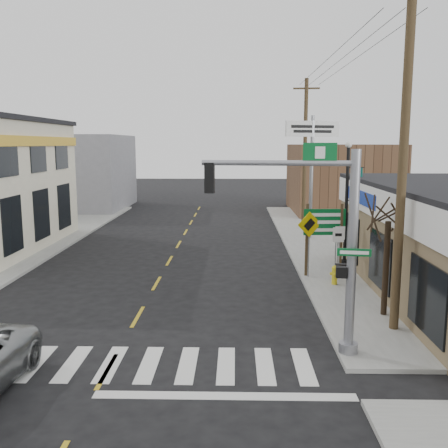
{
  "coord_description": "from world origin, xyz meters",
  "views": [
    {
      "loc": [
        3.22,
        -11.75,
        5.67
      ],
      "look_at": [
        2.82,
        6.02,
        2.8
      ],
      "focal_mm": 40.0,
      "sensor_mm": 36.0,
      "label": 1
    }
  ],
  "objects_px": {
    "traffic_signal_pole": "(327,230)",
    "utility_pole_far": "(305,153)",
    "fire_hydrant": "(335,274)",
    "utility_pole_near": "(403,154)",
    "lamp_post": "(348,195)",
    "bare_tree": "(389,204)",
    "guide_sign": "(324,230)",
    "dance_center_sign": "(312,147)"
  },
  "relations": [
    {
      "from": "lamp_post",
      "to": "dance_center_sign",
      "type": "distance_m",
      "value": 7.47
    },
    {
      "from": "utility_pole_far",
      "to": "utility_pole_near",
      "type": "bearing_deg",
      "value": -85.1
    },
    {
      "from": "fire_hydrant",
      "to": "utility_pole_near",
      "type": "bearing_deg",
      "value": -79.73
    },
    {
      "from": "guide_sign",
      "to": "utility_pole_near",
      "type": "xyz_separation_m",
      "value": [
        1.1,
        -6.09,
        3.27
      ]
    },
    {
      "from": "traffic_signal_pole",
      "to": "utility_pole_far",
      "type": "xyz_separation_m",
      "value": [
        2.11,
        19.95,
        1.62
      ]
    },
    {
      "from": "traffic_signal_pole",
      "to": "guide_sign",
      "type": "height_order",
      "value": "traffic_signal_pole"
    },
    {
      "from": "guide_sign",
      "to": "lamp_post",
      "type": "xyz_separation_m",
      "value": [
        1.31,
        1.64,
        1.29
      ]
    },
    {
      "from": "dance_center_sign",
      "to": "bare_tree",
      "type": "distance_m",
      "value": 13.74
    },
    {
      "from": "bare_tree",
      "to": "utility_pole_far",
      "type": "xyz_separation_m",
      "value": [
        -0.39,
        16.88,
        1.29
      ]
    },
    {
      "from": "bare_tree",
      "to": "utility_pole_near",
      "type": "distance_m",
      "value": 2.03
    },
    {
      "from": "utility_pole_near",
      "to": "utility_pole_far",
      "type": "xyz_separation_m",
      "value": [
        -0.33,
        18.14,
        -0.31
      ]
    },
    {
      "from": "bare_tree",
      "to": "utility_pole_far",
      "type": "bearing_deg",
      "value": 91.33
    },
    {
      "from": "traffic_signal_pole",
      "to": "bare_tree",
      "type": "xyz_separation_m",
      "value": [
        2.5,
        3.07,
        0.33
      ]
    },
    {
      "from": "traffic_signal_pole",
      "to": "lamp_post",
      "type": "relative_size",
      "value": 0.99
    },
    {
      "from": "lamp_post",
      "to": "dance_center_sign",
      "type": "height_order",
      "value": "dance_center_sign"
    },
    {
      "from": "lamp_post",
      "to": "fire_hydrant",
      "type": "bearing_deg",
      "value": -121.12
    },
    {
      "from": "lamp_post",
      "to": "utility_pole_far",
      "type": "xyz_separation_m",
      "value": [
        -0.54,
        10.41,
        1.67
      ]
    },
    {
      "from": "dance_center_sign",
      "to": "bare_tree",
      "type": "xyz_separation_m",
      "value": [
        0.43,
        -13.63,
        -1.7
      ]
    },
    {
      "from": "guide_sign",
      "to": "bare_tree",
      "type": "height_order",
      "value": "bare_tree"
    },
    {
      "from": "lamp_post",
      "to": "guide_sign",
      "type": "bearing_deg",
      "value": -139.68
    },
    {
      "from": "traffic_signal_pole",
      "to": "utility_pole_far",
      "type": "distance_m",
      "value": 20.13
    },
    {
      "from": "traffic_signal_pole",
      "to": "lamp_post",
      "type": "distance_m",
      "value": 9.91
    },
    {
      "from": "guide_sign",
      "to": "lamp_post",
      "type": "relative_size",
      "value": 0.55
    },
    {
      "from": "guide_sign",
      "to": "fire_hydrant",
      "type": "height_order",
      "value": "guide_sign"
    },
    {
      "from": "utility_pole_near",
      "to": "fire_hydrant",
      "type": "bearing_deg",
      "value": 99.91
    },
    {
      "from": "bare_tree",
      "to": "utility_pole_near",
      "type": "relative_size",
      "value": 0.45
    },
    {
      "from": "lamp_post",
      "to": "utility_pole_near",
      "type": "xyz_separation_m",
      "value": [
        -0.21,
        -7.73,
        1.98
      ]
    },
    {
      "from": "fire_hydrant",
      "to": "lamp_post",
      "type": "distance_m",
      "value": 4.25
    },
    {
      "from": "utility_pole_far",
      "to": "fire_hydrant",
      "type": "bearing_deg",
      "value": -88.44
    },
    {
      "from": "guide_sign",
      "to": "fire_hydrant",
      "type": "bearing_deg",
      "value": -83.99
    },
    {
      "from": "fire_hydrant",
      "to": "utility_pole_far",
      "type": "bearing_deg",
      "value": 87.72
    },
    {
      "from": "traffic_signal_pole",
      "to": "lamp_post",
      "type": "xyz_separation_m",
      "value": [
        2.65,
        9.54,
        -0.05
      ]
    },
    {
      "from": "dance_center_sign",
      "to": "bare_tree",
      "type": "height_order",
      "value": "dance_center_sign"
    },
    {
      "from": "fire_hydrant",
      "to": "guide_sign",
      "type": "bearing_deg",
      "value": 100.11
    },
    {
      "from": "lamp_post",
      "to": "bare_tree",
      "type": "xyz_separation_m",
      "value": [
        -0.15,
        -6.48,
        0.38
      ]
    },
    {
      "from": "guide_sign",
      "to": "utility_pole_far",
      "type": "height_order",
      "value": "utility_pole_far"
    },
    {
      "from": "dance_center_sign",
      "to": "traffic_signal_pole",
      "type": "bearing_deg",
      "value": -115.14
    },
    {
      "from": "lamp_post",
      "to": "utility_pole_far",
      "type": "height_order",
      "value": "utility_pole_far"
    },
    {
      "from": "lamp_post",
      "to": "dance_center_sign",
      "type": "relative_size",
      "value": 0.79
    },
    {
      "from": "fire_hydrant",
      "to": "utility_pole_far",
      "type": "xyz_separation_m",
      "value": [
        0.53,
        13.36,
        4.52
      ]
    },
    {
      "from": "dance_center_sign",
      "to": "utility_pole_near",
      "type": "distance_m",
      "value": 14.89
    },
    {
      "from": "guide_sign",
      "to": "dance_center_sign",
      "type": "distance_m",
      "value": 9.45
    }
  ]
}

